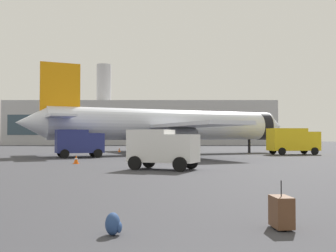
% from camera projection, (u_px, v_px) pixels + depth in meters
% --- Properties ---
extents(airplane_at_gate, '(34.03, 31.24, 10.50)m').
position_uv_depth(airplane_at_gate, '(168.00, 125.00, 48.89)').
color(airplane_at_gate, silver).
rests_on(airplane_at_gate, ground).
extents(service_truck, '(5.28, 3.99, 2.90)m').
position_uv_depth(service_truck, '(78.00, 142.00, 40.48)').
color(service_truck, navy).
rests_on(service_truck, ground).
extents(fuel_truck, '(6.32, 3.56, 3.20)m').
position_uv_depth(fuel_truck, '(292.00, 140.00, 47.39)').
color(fuel_truck, yellow).
rests_on(fuel_truck, ground).
extents(cargo_van, '(4.83, 3.66, 2.60)m').
position_uv_depth(cargo_van, '(162.00, 147.00, 25.24)').
color(cargo_van, white).
rests_on(cargo_van, ground).
extents(safety_cone_near, '(0.44, 0.44, 0.60)m').
position_uv_depth(safety_cone_near, '(119.00, 150.00, 55.69)').
color(safety_cone_near, '#F2590C').
rests_on(safety_cone_near, ground).
extents(safety_cone_mid, '(0.44, 0.44, 0.69)m').
position_uv_depth(safety_cone_mid, '(76.00, 159.00, 30.81)').
color(safety_cone_mid, '#F2590C').
rests_on(safety_cone_mid, ground).
extents(rolling_suitcase, '(0.45, 0.67, 1.10)m').
position_uv_depth(rolling_suitcase, '(281.00, 212.00, 8.85)').
color(rolling_suitcase, brown).
rests_on(rolling_suitcase, ground).
extents(traveller_backpack, '(0.36, 0.40, 0.48)m').
position_uv_depth(traveller_backpack, '(113.00, 224.00, 8.28)').
color(traveller_backpack, navy).
rests_on(traveller_backpack, ground).
extents(terminal_building, '(77.16, 22.24, 24.51)m').
position_uv_depth(terminal_building, '(141.00, 123.00, 118.84)').
color(terminal_building, '#B2B2B7').
rests_on(terminal_building, ground).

